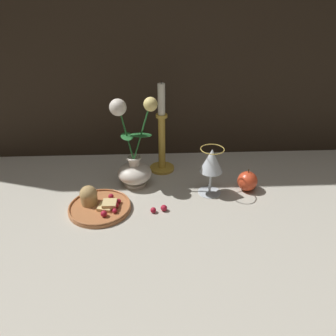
# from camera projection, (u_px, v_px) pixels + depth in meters

# --- Properties ---
(ground_plane) EXTENTS (2.40, 2.40, 0.00)m
(ground_plane) POSITION_uv_depth(u_px,v_px,m) (171.00, 193.00, 1.09)
(ground_plane) COLOR #B7B2A3
(ground_plane) RESTS_ON ground
(vase) EXTENTS (0.15, 0.12, 0.32)m
(vase) POSITION_uv_depth(u_px,v_px,m) (134.00, 161.00, 1.10)
(vase) COLOR silver
(vase) RESTS_ON ground_plane
(plate_with_pastries) EXTENTS (0.19, 0.19, 0.07)m
(plate_with_pastries) POSITION_uv_depth(u_px,v_px,m) (97.00, 204.00, 1.01)
(plate_with_pastries) COLOR #B77042
(plate_with_pastries) RESTS_ON ground_plane
(wine_glass) EXTENTS (0.08, 0.08, 0.16)m
(wine_glass) POSITION_uv_depth(u_px,v_px,m) (212.00, 163.00, 1.04)
(wine_glass) COLOR silver
(wine_glass) RESTS_ON ground_plane
(candlestick) EXTENTS (0.09, 0.09, 0.33)m
(candlestick) POSITION_uv_depth(u_px,v_px,m) (162.00, 139.00, 1.18)
(candlestick) COLOR gold
(candlestick) RESTS_ON ground_plane
(apple_beside_vase) EXTENTS (0.07, 0.07, 0.08)m
(apple_beside_vase) POSITION_uv_depth(u_px,v_px,m) (247.00, 181.00, 1.10)
(apple_beside_vase) COLOR #D14223
(apple_beside_vase) RESTS_ON ground_plane
(berry_near_plate) EXTENTS (0.02, 0.02, 0.02)m
(berry_near_plate) POSITION_uv_depth(u_px,v_px,m) (164.00, 208.00, 1.01)
(berry_near_plate) COLOR #AD192D
(berry_near_plate) RESTS_ON ground_plane
(berry_front_center) EXTENTS (0.02, 0.02, 0.02)m
(berry_front_center) POSITION_uv_depth(u_px,v_px,m) (153.00, 210.00, 1.00)
(berry_front_center) COLOR #AD192D
(berry_front_center) RESTS_ON ground_plane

